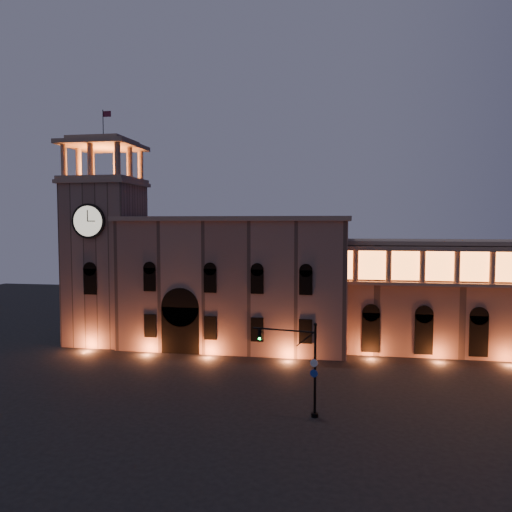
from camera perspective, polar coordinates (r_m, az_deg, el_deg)
name	(u,v)px	position (r m, az deg, el deg)	size (l,w,h in m)	color
ground	(208,401)	(49.03, -5.48, -16.17)	(160.00, 160.00, 0.00)	black
government_building	(235,281)	(68.38, -2.41, -2.91)	(30.80, 12.80, 17.60)	#856557
clock_tower	(106,253)	(73.26, -16.82, 0.30)	(9.80, 9.80, 32.40)	#856557
colonnade_wing	(495,296)	(71.85, 25.68, -4.11)	(40.60, 11.50, 14.50)	#806052
traffic_light	(304,367)	(44.35, 5.46, -12.47)	(5.91, 1.41, 8.22)	black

